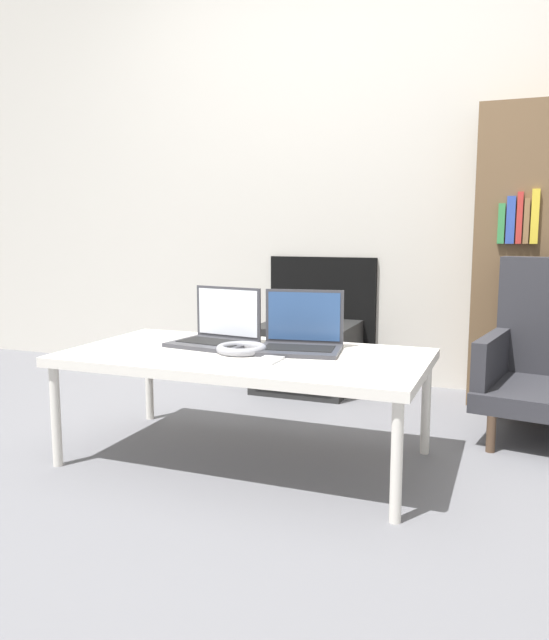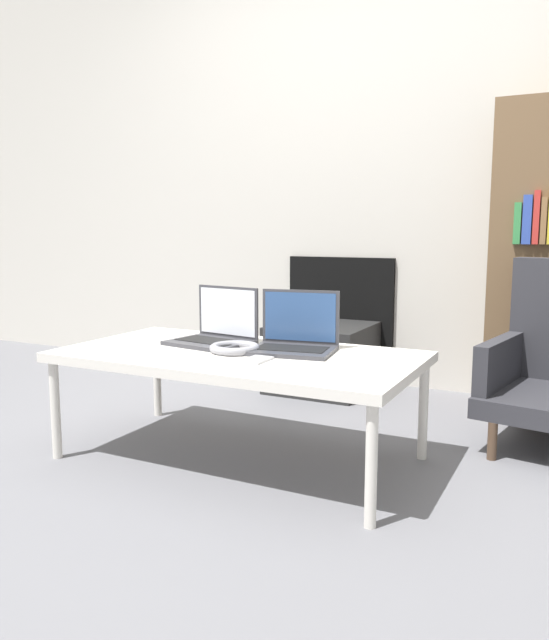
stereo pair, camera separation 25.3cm
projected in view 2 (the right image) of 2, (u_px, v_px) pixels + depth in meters
ground_plane at (202, 482)px, 2.18m from camera, size 14.00×14.00×0.00m
wall_back at (366, 155)px, 3.49m from camera, size 7.00×0.08×2.60m
table at (239, 360)px, 2.35m from camera, size 1.34×0.71×0.42m
laptop_left at (216, 331)px, 2.53m from camera, size 0.34×0.29×0.23m
laptop_right at (295, 338)px, 2.37m from camera, size 0.34×0.29×0.23m
headphones at (235, 348)px, 2.35m from camera, size 0.19×0.19×0.03m
phone at (257, 360)px, 2.19m from camera, size 0.08×0.12×0.01m
tv at (322, 357)px, 3.43m from camera, size 0.51×0.52×0.36m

